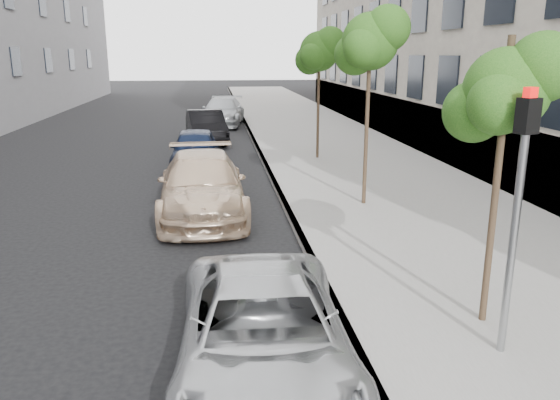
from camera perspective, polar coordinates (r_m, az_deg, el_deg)
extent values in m
cube|color=gray|center=(30.01, 2.59, 7.69)|extent=(6.40, 72.00, 0.14)
cube|color=#9E9B93|center=(29.66, -3.42, 7.59)|extent=(0.15, 72.00, 0.14)
cylinder|color=#38281C|center=(8.05, 21.64, 1.30)|extent=(0.10, 0.10, 4.00)
sphere|color=#174C13|center=(7.86, 22.57, 10.54)|extent=(1.12, 1.12, 1.12)
sphere|color=#174C13|center=(7.86, 25.79, 12.40)|extent=(0.90, 0.90, 0.90)
sphere|color=#174C13|center=(7.97, 19.57, 8.68)|extent=(0.84, 0.84, 0.84)
cylinder|color=#38281C|center=(13.96, 9.11, 9.15)|extent=(0.10, 0.10, 4.75)
sphere|color=#174C13|center=(13.90, 9.41, 16.03)|extent=(1.38, 1.38, 1.38)
sphere|color=#174C13|center=(13.81, 11.16, 17.21)|extent=(1.10, 1.10, 1.10)
sphere|color=#174C13|center=(14.05, 7.85, 14.85)|extent=(1.03, 1.03, 1.03)
cylinder|color=#38281C|center=(20.28, 4.03, 10.79)|extent=(0.10, 0.10, 4.54)
sphere|color=#174C13|center=(20.22, 4.11, 15.23)|extent=(1.41, 1.41, 1.41)
sphere|color=#174C13|center=(20.10, 5.26, 16.06)|extent=(1.13, 1.13, 1.13)
sphere|color=#174C13|center=(20.41, 3.11, 14.40)|extent=(1.06, 1.06, 1.06)
cylinder|color=#939699|center=(7.41, 23.11, -4.62)|extent=(0.10, 0.10, 2.85)
cube|color=black|center=(7.06, 24.47, 8.01)|extent=(0.29, 0.25, 0.42)
cube|color=red|center=(7.04, 24.71, 10.18)|extent=(0.17, 0.14, 0.12)
imported|color=#B8BBBD|center=(6.81, -1.73, -13.78)|extent=(2.19, 4.54, 1.25)
imported|color=beige|center=(13.72, -8.14, 1.58)|extent=(2.23, 5.20, 1.49)
imported|color=#0F1832|center=(19.26, -8.85, 5.27)|extent=(1.65, 4.08, 1.39)
imported|color=black|center=(25.01, -7.74, 7.60)|extent=(2.05, 4.52, 1.44)
imported|color=#A5A9AD|center=(31.12, -6.01, 9.17)|extent=(2.81, 5.49, 1.52)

